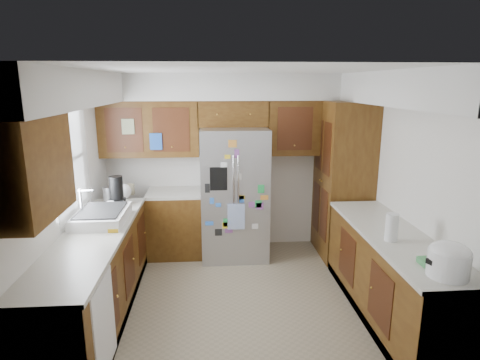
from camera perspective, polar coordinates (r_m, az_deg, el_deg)
name	(u,v)px	position (r m, az deg, el deg)	size (l,w,h in m)	color
floor	(241,298)	(4.75, 0.11, -16.42)	(3.60, 3.60, 0.00)	gray
room_shell	(229,134)	(4.50, -1.58, 6.54)	(3.64, 3.24, 2.52)	silver
left_counter_run	(117,266)	(4.68, -17.12, -11.62)	(1.36, 3.20, 0.92)	#45260D
right_counter_run	(390,279)	(4.50, 20.58, -13.09)	(0.63, 2.25, 0.92)	#45260D
pantry	(343,180)	(5.70, 14.42, -0.02)	(0.60, 0.90, 2.15)	#45260D
fridge	(234,193)	(5.51, -0.83, -1.93)	(0.90, 0.79, 1.80)	#97979C
bridge_cabinet	(233,113)	(5.55, -1.01, 9.46)	(0.96, 0.34, 0.35)	#45260D
fridge_top_items	(225,91)	(5.54, -2.18, 12.55)	(0.77, 0.32, 0.27)	#144497
sink_assembly	(101,216)	(4.57, -19.11, -4.83)	(0.52, 0.70, 0.37)	white
left_counter_clutter	(118,192)	(5.24, -16.96, -1.65)	(0.32, 0.77, 0.38)	black
rice_cooker	(449,259)	(3.52, 27.59, -9.90)	(0.32, 0.31, 0.28)	white
paper_towel	(392,227)	(4.06, 20.78, -6.31)	(0.12, 0.12, 0.27)	white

